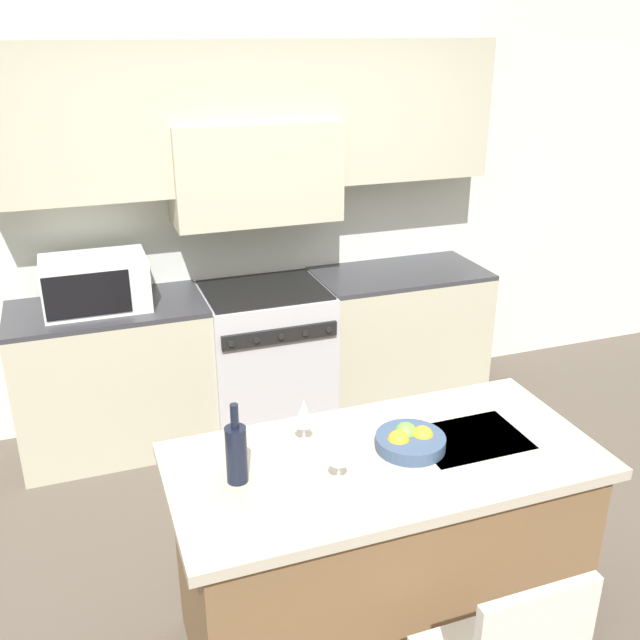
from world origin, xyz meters
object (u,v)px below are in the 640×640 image
at_px(microwave, 95,283).
at_px(wine_glass_far, 304,414).
at_px(wine_bottle, 236,452).
at_px(wine_glass_near, 339,451).
at_px(range_stove, 266,357).
at_px(fruit_bowl, 410,440).

distance_m(microwave, wine_glass_far, 1.89).
relative_size(wine_bottle, wine_glass_near, 1.63).
height_order(range_stove, wine_bottle, wine_bottle).
bearing_deg(fruit_bowl, wine_bottle, 178.92).
bearing_deg(range_stove, fruit_bowl, -88.14).
bearing_deg(range_stove, wine_bottle, -108.44).
bearing_deg(microwave, range_stove, -1.07).
distance_m(microwave, wine_glass_near, 2.17).
height_order(range_stove, wine_glass_near, wine_glass_near).
relative_size(microwave, wine_bottle, 1.85).
bearing_deg(wine_glass_near, microwave, 109.17).
bearing_deg(wine_glass_far, wine_bottle, -153.14).
xyz_separation_m(range_stove, fruit_bowl, (0.06, -1.91, 0.48)).
height_order(range_stove, microwave, microwave).
height_order(microwave, wine_bottle, microwave).
bearing_deg(fruit_bowl, wine_glass_far, 156.04).
relative_size(range_stove, microwave, 1.59).
height_order(range_stove, wine_glass_far, wine_glass_far).
xyz_separation_m(range_stove, wine_glass_near, (-0.29, -2.03, 0.58)).
relative_size(microwave, wine_glass_far, 3.02).
relative_size(wine_glass_near, fruit_bowl, 0.70).
relative_size(microwave, fruit_bowl, 2.12).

